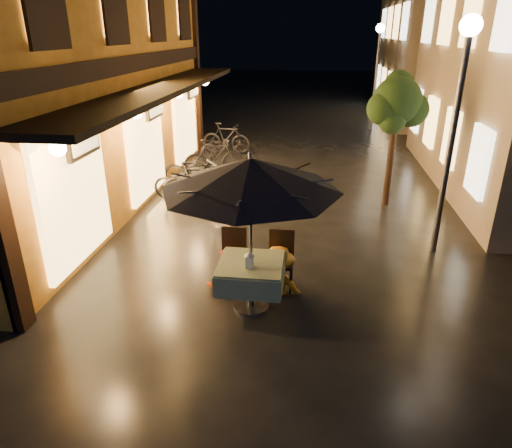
# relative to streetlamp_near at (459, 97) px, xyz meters

# --- Properties ---
(ground) EXTENTS (90.00, 90.00, 0.00)m
(ground) POSITION_rel_streetlamp_near_xyz_m (-3.00, -2.00, -2.92)
(ground) COLOR black
(ground) RESTS_ON ground
(west_building) EXTENTS (5.90, 11.40, 7.40)m
(west_building) POSITION_rel_streetlamp_near_xyz_m (-8.72, 2.00, 0.79)
(west_building) COLOR #C07520
(west_building) RESTS_ON ground
(east_building_far) EXTENTS (7.30, 10.30, 7.30)m
(east_building_far) POSITION_rel_streetlamp_near_xyz_m (4.49, 16.00, 0.74)
(east_building_far) COLOR gray
(east_building_far) RESTS_ON ground
(street_tree) EXTENTS (1.43, 1.20, 3.15)m
(street_tree) POSITION_rel_streetlamp_near_xyz_m (-0.59, 2.51, -0.50)
(street_tree) COLOR black
(street_tree) RESTS_ON ground
(streetlamp_near) EXTENTS (0.36, 0.36, 4.23)m
(streetlamp_near) POSITION_rel_streetlamp_near_xyz_m (0.00, 0.00, 0.00)
(streetlamp_near) COLOR #59595E
(streetlamp_near) RESTS_ON ground
(streetlamp_far) EXTENTS (0.36, 0.36, 4.23)m
(streetlamp_far) POSITION_rel_streetlamp_near_xyz_m (0.00, 12.00, 0.00)
(streetlamp_far) COLOR #59595E
(streetlamp_far) RESTS_ON ground
(cafe_table) EXTENTS (0.99, 0.99, 0.78)m
(cafe_table) POSITION_rel_streetlamp_near_xyz_m (-3.27, -2.42, -2.33)
(cafe_table) COLOR #59595E
(cafe_table) RESTS_ON ground
(patio_umbrella) EXTENTS (2.59, 2.59, 2.46)m
(patio_umbrella) POSITION_rel_streetlamp_near_xyz_m (-3.27, -2.42, -0.77)
(patio_umbrella) COLOR #59595E
(patio_umbrella) RESTS_ON ground
(cafe_chair_left) EXTENTS (0.42, 0.42, 0.97)m
(cafe_chair_left) POSITION_rel_streetlamp_near_xyz_m (-3.67, -1.69, -2.38)
(cafe_chair_left) COLOR black
(cafe_chair_left) RESTS_ON ground
(cafe_chair_right) EXTENTS (0.42, 0.42, 0.97)m
(cafe_chair_right) POSITION_rel_streetlamp_near_xyz_m (-2.87, -1.69, -2.38)
(cafe_chair_right) COLOR black
(cafe_chair_right) RESTS_ON ground
(table_lantern) EXTENTS (0.16, 0.16, 0.25)m
(table_lantern) POSITION_rel_streetlamp_near_xyz_m (-3.27, -2.57, -2.00)
(table_lantern) COLOR white
(table_lantern) RESTS_ON cafe_table
(person_orange) EXTENTS (0.78, 0.67, 1.40)m
(person_orange) POSITION_rel_streetlamp_near_xyz_m (-3.74, -1.91, -2.22)
(person_orange) COLOR #F24000
(person_orange) RESTS_ON ground
(person_yellow) EXTENTS (1.00, 0.60, 1.51)m
(person_yellow) POSITION_rel_streetlamp_near_xyz_m (-2.90, -1.87, -2.16)
(person_yellow) COLOR orange
(person_yellow) RESTS_ON ground
(bicycle_0) EXTENTS (1.73, 0.67, 0.90)m
(bicycle_0) POSITION_rel_streetlamp_near_xyz_m (-5.55, 2.19, -2.47)
(bicycle_0) COLOR black
(bicycle_0) RESTS_ON ground
(bicycle_1) EXTENTS (1.86, 0.82, 1.08)m
(bicycle_1) POSITION_rel_streetlamp_near_xyz_m (-5.17, 1.93, -2.38)
(bicycle_1) COLOR black
(bicycle_1) RESTS_ON ground
(bicycle_2) EXTENTS (1.88, 0.76, 0.97)m
(bicycle_2) POSITION_rel_streetlamp_near_xyz_m (-5.54, 3.19, -2.43)
(bicycle_2) COLOR black
(bicycle_2) RESTS_ON ground
(bicycle_3) EXTENTS (1.87, 1.10, 1.08)m
(bicycle_3) POSITION_rel_streetlamp_near_xyz_m (-5.30, 4.38, -2.38)
(bicycle_3) COLOR black
(bicycle_3) RESTS_ON ground
(bicycle_4) EXTENTS (1.66, 0.71, 0.85)m
(bicycle_4) POSITION_rel_streetlamp_near_xyz_m (-5.32, 6.11, -2.49)
(bicycle_4) COLOR black
(bicycle_4) RESTS_ON ground
(bicycle_5) EXTENTS (1.78, 0.75, 1.04)m
(bicycle_5) POSITION_rel_streetlamp_near_xyz_m (-5.46, 7.09, -2.40)
(bicycle_5) COLOR black
(bicycle_5) RESTS_ON ground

